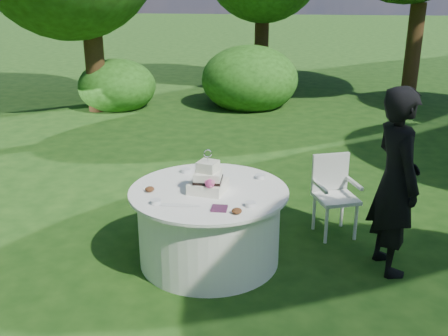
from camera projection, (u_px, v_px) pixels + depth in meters
The scene contains 9 objects.
ground at pixel (209, 259), 5.36m from camera, with size 80.00×80.00×0.00m, color #14360E.
napkins at pixel (219, 208), 4.66m from camera, with size 0.14×0.14×0.02m, color #4C2040.
feather_plume at pixel (175, 205), 4.73m from camera, with size 0.48×0.07×0.01m, color silver.
guest at pixel (396, 182), 4.91m from camera, with size 0.66×0.44×1.82m, color black.
table at pixel (209, 225), 5.23m from camera, with size 1.56×1.56×0.77m.
cake at pixel (208, 180), 5.02m from camera, with size 0.39×0.39×0.43m.
chair at pixel (333, 189), 5.78m from camera, with size 0.54×0.54×0.89m.
votives at pixel (213, 187), 5.10m from camera, with size 1.01×0.95×0.04m.
petal_cups at pixel (191, 199), 4.81m from camera, with size 0.97×0.50×0.05m.
Camera 1 is at (0.69, -4.67, 2.70)m, focal length 42.00 mm.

